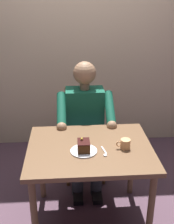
{
  "coord_description": "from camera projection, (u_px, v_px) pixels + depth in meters",
  "views": [
    {
      "loc": [
        0.16,
        1.89,
        1.83
      ],
      "look_at": [
        0.02,
        -0.1,
        0.96
      ],
      "focal_mm": 45.72,
      "sensor_mm": 36.0,
      "label": 1
    }
  ],
  "objects": [
    {
      "name": "cake_slice",
      "position": [
        84.0,
        146.0,
        2.11
      ],
      "size": [
        0.09,
        0.12,
        0.1
      ],
      "color": "#4B2B13",
      "rests_on": "dessert_plate"
    },
    {
      "name": "seated_person",
      "position": [
        85.0,
        123.0,
        2.72
      ],
      "size": [
        0.53,
        0.58,
        1.23
      ],
      "color": "#124F3A",
      "rests_on": "ground"
    },
    {
      "name": "dining_table",
      "position": [
        90.0,
        157.0,
        2.22
      ],
      "size": [
        0.96,
        0.76,
        0.71
      ],
      "color": "brown",
      "rests_on": "ground"
    },
    {
      "name": "ground_plane",
      "position": [
        90.0,
        218.0,
        2.47
      ],
      "size": [
        14.0,
        14.0,
        0.0
      ],
      "primitive_type": "plane",
      "color": "#543B49"
    },
    {
      "name": "coffee_cup",
      "position": [
        125.0,
        144.0,
        2.15
      ],
      "size": [
        0.11,
        0.07,
        0.08
      ],
      "color": "tan",
      "rests_on": "dining_table"
    },
    {
      "name": "dessert_spoon",
      "position": [
        105.0,
        153.0,
        2.1
      ],
      "size": [
        0.04,
        0.14,
        0.01
      ],
      "color": "silver",
      "rests_on": "dining_table"
    },
    {
      "name": "chair",
      "position": [
        84.0,
        128.0,
        2.93
      ],
      "size": [
        0.42,
        0.42,
        0.92
      ],
      "color": "brown",
      "rests_on": "ground"
    },
    {
      "name": "dessert_plate",
      "position": [
        84.0,
        151.0,
        2.12
      ],
      "size": [
        0.2,
        0.2,
        0.01
      ],
      "primitive_type": "cylinder",
      "color": "white",
      "rests_on": "dining_table"
    },
    {
      "name": "cafe_rear_panel",
      "position": [
        80.0,
        21.0,
        3.21
      ],
      "size": [
        6.4,
        0.12,
        3.0
      ],
      "primitive_type": "cube",
      "color": "beige",
      "rests_on": "ground"
    }
  ]
}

